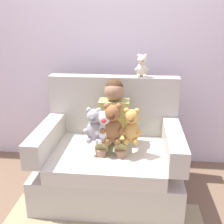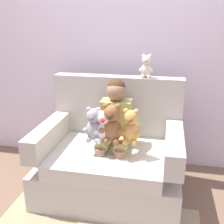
{
  "view_description": "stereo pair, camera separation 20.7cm",
  "coord_description": "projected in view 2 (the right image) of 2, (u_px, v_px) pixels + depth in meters",
  "views": [
    {
      "loc": [
        0.24,
        -2.12,
        1.5
      ],
      "look_at": [
        0.03,
        -0.05,
        0.79
      ],
      "focal_mm": 43.83,
      "sensor_mm": 36.0,
      "label": 1
    },
    {
      "loc": [
        0.45,
        -2.08,
        1.5
      ],
      "look_at": [
        0.03,
        -0.05,
        0.79
      ],
      "focal_mm": 43.83,
      "sensor_mm": 36.0,
      "label": 2
    }
  ],
  "objects": [
    {
      "name": "seated_child",
      "position": [
        115.0,
        123.0,
        2.35
      ],
      "size": [
        0.45,
        0.39,
        0.82
      ],
      "rotation": [
        0.0,
        0.0,
        -0.11
      ],
      "color": "tan",
      "rests_on": "armchair"
    },
    {
      "name": "plush_honey",
      "position": [
        131.0,
        127.0,
        2.16
      ],
      "size": [
        0.17,
        0.14,
        0.29
      ],
      "rotation": [
        0.0,
        0.0,
        -0.09
      ],
      "color": "gold",
      "rests_on": "armchair"
    },
    {
      "name": "back_wall",
      "position": [
        124.0,
        40.0,
        2.73
      ],
      "size": [
        6.0,
        0.1,
        2.6
      ],
      "primitive_type": "cube",
      "color": "silver",
      "rests_on": "ground"
    },
    {
      "name": "ground_plane",
      "position": [
        110.0,
        191.0,
        2.51
      ],
      "size": [
        8.0,
        8.0,
        0.0
      ],
      "primitive_type": "plane",
      "color": "brown"
    },
    {
      "name": "plush_brown",
      "position": [
        112.0,
        125.0,
        2.17
      ],
      "size": [
        0.2,
        0.16,
        0.34
      ],
      "rotation": [
        0.0,
        0.0,
        0.26
      ],
      "color": "brown",
      "rests_on": "armchair"
    },
    {
      "name": "plush_grey",
      "position": [
        94.0,
        125.0,
        2.21
      ],
      "size": [
        0.17,
        0.14,
        0.29
      ],
      "rotation": [
        0.0,
        0.0,
        0.36
      ],
      "color": "#9E9EA3",
      "rests_on": "armchair"
    },
    {
      "name": "plush_white",
      "position": [
        104.0,
        127.0,
        2.19
      ],
      "size": [
        0.17,
        0.13,
        0.28
      ],
      "rotation": [
        0.0,
        0.0,
        0.03
      ],
      "color": "white",
      "rests_on": "armchair"
    },
    {
      "name": "armchair",
      "position": [
        111.0,
        158.0,
        2.45
      ],
      "size": [
        1.21,
        0.86,
        1.0
      ],
      "color": "#BCB7AD",
      "rests_on": "ground"
    },
    {
      "name": "plush_cream_on_backrest",
      "position": [
        146.0,
        67.0,
        2.43
      ],
      "size": [
        0.12,
        0.1,
        0.21
      ],
      "rotation": [
        0.0,
        0.0,
        -0.27
      ],
      "color": "silver",
      "rests_on": "armchair"
    }
  ]
}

